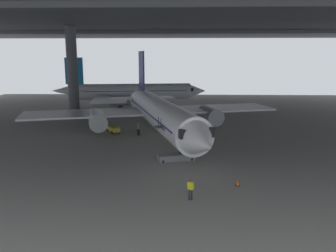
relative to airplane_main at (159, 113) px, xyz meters
name	(u,v)px	position (x,y,z in m)	size (l,w,h in m)	color
ground_plane	(166,136)	(0.91, 1.21, -3.57)	(110.00, 110.00, 0.00)	gray
hangar_structure	(169,20)	(0.82, 14.96, 13.90)	(121.00, 99.00, 18.11)	#4C4F54
airplane_main	(159,113)	(0.00, 0.00, 0.00)	(37.82, 38.30, 12.10)	white
boarding_stairs	(175,153)	(2.41, -10.52, -2.83)	(4.55, 2.56, 4.79)	slate
crew_worker_near_nose	(191,188)	(3.76, -21.20, -2.56)	(0.54, 0.29, 1.75)	#232838
crew_worker_by_stairs	(193,146)	(4.39, -8.05, -2.66)	(0.54, 0.29, 1.60)	#232838
airplane_distant	(129,92)	(-8.68, 30.72, -0.20)	(34.89, 33.96, 11.00)	white
traffic_cone_orange	(237,182)	(7.99, -17.97, -3.28)	(0.36, 0.36, 0.60)	black
baggage_tug	(114,129)	(-7.03, 3.15, -3.04)	(2.20, 2.50, 0.90)	yellow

